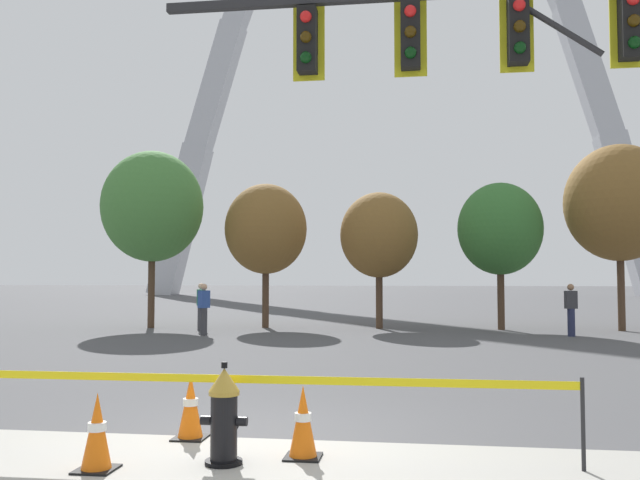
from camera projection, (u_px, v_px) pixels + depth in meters
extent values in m
plane|color=#474749|center=(261.00, 440.00, 7.48)|extent=(240.00, 240.00, 0.00)
cylinder|color=black|center=(224.00, 462.00, 6.50)|extent=(0.36, 0.36, 0.05)
cylinder|color=black|center=(224.00, 427.00, 6.52)|extent=(0.26, 0.26, 0.62)
cylinder|color=#A8842D|center=(224.00, 393.00, 6.54)|extent=(0.30, 0.30, 0.04)
cone|color=#A8842D|center=(224.00, 379.00, 6.54)|extent=(0.30, 0.30, 0.22)
cylinder|color=black|center=(224.00, 365.00, 6.55)|extent=(0.06, 0.06, 0.06)
cylinder|color=black|center=(206.00, 420.00, 6.55)|extent=(0.10, 0.09, 0.09)
cylinder|color=black|center=(242.00, 421.00, 6.50)|extent=(0.10, 0.09, 0.09)
cylinder|color=black|center=(229.00, 426.00, 6.71)|extent=(0.13, 0.14, 0.13)
cylinder|color=black|center=(232.00, 424.00, 6.79)|extent=(0.15, 0.03, 0.15)
cylinder|color=#232326|center=(583.00, 425.00, 6.29)|extent=(0.04, 0.04, 0.88)
cube|color=yellow|center=(243.00, 379.00, 6.73)|extent=(6.51, 0.07, 0.08)
cube|color=black|center=(190.00, 438.00, 7.52)|extent=(0.36, 0.36, 0.03)
cone|color=orange|center=(191.00, 405.00, 7.54)|extent=(0.28, 0.28, 0.70)
cylinder|color=white|center=(191.00, 402.00, 7.54)|extent=(0.17, 0.17, 0.08)
cube|color=black|center=(303.00, 457.00, 6.72)|extent=(0.36, 0.36, 0.03)
cone|color=orange|center=(303.00, 420.00, 6.74)|extent=(0.28, 0.28, 0.70)
cylinder|color=white|center=(303.00, 417.00, 6.74)|extent=(0.17, 0.17, 0.08)
cube|color=black|center=(96.00, 470.00, 6.29)|extent=(0.36, 0.36, 0.03)
cone|color=orange|center=(97.00, 430.00, 6.31)|extent=(0.28, 0.28, 0.70)
cylinder|color=white|center=(97.00, 427.00, 6.31)|extent=(0.17, 0.17, 0.08)
cylinder|color=#232326|center=(559.00, 28.00, 8.74)|extent=(1.11, 0.08, 0.81)
cube|color=black|center=(631.00, 24.00, 8.62)|extent=(0.26, 0.24, 0.90)
cube|color=gold|center=(627.00, 28.00, 8.76)|extent=(0.44, 0.03, 1.04)
sphere|color=#392706|center=(634.00, 21.00, 8.49)|extent=(0.16, 0.16, 0.16)
sphere|color=black|center=(634.00, 42.00, 8.48)|extent=(0.16, 0.16, 0.16)
cube|color=black|center=(518.00, 30.00, 8.81)|extent=(0.26, 0.24, 0.90)
cube|color=gold|center=(517.00, 34.00, 8.95)|extent=(0.44, 0.03, 1.04)
sphere|color=red|center=(519.00, 5.00, 8.70)|extent=(0.16, 0.16, 0.16)
sphere|color=#392706|center=(520.00, 26.00, 8.68)|extent=(0.16, 0.16, 0.16)
sphere|color=black|center=(520.00, 48.00, 8.67)|extent=(0.16, 0.16, 0.16)
cube|color=black|center=(410.00, 35.00, 9.01)|extent=(0.26, 0.24, 0.90)
cube|color=gold|center=(411.00, 39.00, 9.15)|extent=(0.44, 0.03, 1.04)
sphere|color=red|center=(410.00, 11.00, 8.89)|extent=(0.16, 0.16, 0.16)
sphere|color=#392706|center=(410.00, 32.00, 8.88)|extent=(0.16, 0.16, 0.16)
sphere|color=black|center=(411.00, 53.00, 8.86)|extent=(0.16, 0.16, 0.16)
cube|color=black|center=(307.00, 40.00, 9.20)|extent=(0.26, 0.24, 0.90)
cube|color=gold|center=(309.00, 44.00, 9.34)|extent=(0.44, 0.03, 1.04)
sphere|color=red|center=(306.00, 17.00, 9.09)|extent=(0.16, 0.16, 0.16)
sphere|color=#392706|center=(306.00, 37.00, 9.07)|extent=(0.16, 0.16, 0.16)
sphere|color=black|center=(306.00, 57.00, 9.06)|extent=(0.16, 0.16, 0.16)
cube|color=#B2B5BC|center=(180.00, 221.00, 66.32)|extent=(5.96, 2.48, 15.21)
cube|color=#B2B5BC|center=(216.00, 87.00, 66.54)|extent=(5.72, 2.26, 12.83)
cube|color=#B2B5BC|center=(588.00, 72.00, 61.66)|extent=(5.72, 2.26, 12.83)
cube|color=#B2B5BC|center=(632.00, 216.00, 60.46)|extent=(5.96, 2.48, 15.21)
cylinder|color=#473323|center=(151.00, 290.00, 23.85)|extent=(0.24, 0.24, 2.70)
ellipsoid|color=#427A38|center=(152.00, 206.00, 24.00)|extent=(3.60, 3.60, 3.96)
cylinder|color=#473323|center=(266.00, 297.00, 23.89)|extent=(0.24, 0.24, 2.20)
ellipsoid|color=brown|center=(266.00, 229.00, 24.02)|extent=(2.93, 2.93, 3.22)
cylinder|color=#473323|center=(379.00, 299.00, 23.49)|extent=(0.24, 0.24, 2.05)
ellipsoid|color=brown|center=(379.00, 235.00, 23.61)|extent=(2.73, 2.73, 3.00)
cylinder|color=#473323|center=(501.00, 298.00, 22.98)|extent=(0.24, 0.24, 2.16)
ellipsoid|color=#336B2D|center=(500.00, 229.00, 23.11)|extent=(2.88, 2.88, 3.17)
cylinder|color=#473323|center=(621.00, 291.00, 22.47)|extent=(0.24, 0.24, 2.69)
ellipsoid|color=brown|center=(619.00, 203.00, 22.63)|extent=(3.58, 3.58, 3.94)
cylinder|color=#232847|center=(571.00, 323.00, 20.38)|extent=(0.22, 0.22, 0.84)
cube|color=#333338|center=(571.00, 300.00, 20.41)|extent=(0.38, 0.28, 0.54)
sphere|color=#936B4C|center=(571.00, 287.00, 20.43)|extent=(0.20, 0.20, 0.20)
cylinder|color=#38383D|center=(204.00, 322.00, 20.81)|extent=(0.22, 0.22, 0.84)
cube|color=#2D4C99|center=(204.00, 299.00, 20.85)|extent=(0.35, 0.39, 0.54)
sphere|color=tan|center=(204.00, 287.00, 20.87)|extent=(0.20, 0.20, 0.20)
cylinder|color=#38383D|center=(201.00, 318.00, 22.66)|extent=(0.22, 0.22, 0.84)
cube|color=#23754C|center=(201.00, 297.00, 22.70)|extent=(0.21, 0.35, 0.54)
sphere|color=beige|center=(201.00, 286.00, 22.72)|extent=(0.20, 0.20, 0.20)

